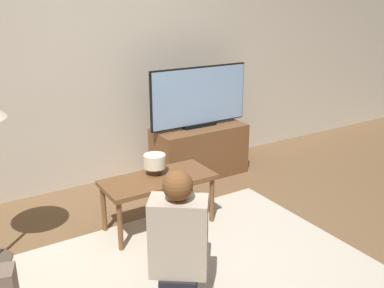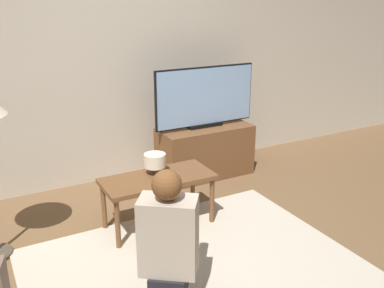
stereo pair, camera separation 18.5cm
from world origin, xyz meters
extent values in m
plane|color=brown|center=(0.00, 0.00, 0.00)|extent=(10.00, 10.00, 0.00)
cube|color=beige|center=(0.00, 1.93, 1.30)|extent=(10.00, 0.06, 2.60)
cube|color=beige|center=(0.00, 0.00, 0.01)|extent=(2.28, 1.82, 0.02)
cube|color=brown|center=(0.93, 1.51, 0.27)|extent=(0.99, 0.45, 0.54)
cube|color=black|center=(0.93, 1.51, 0.56)|extent=(0.38, 0.08, 0.04)
cube|color=black|center=(0.93, 1.51, 0.87)|extent=(1.12, 0.03, 0.61)
cube|color=#8CB2E0|center=(0.93, 1.51, 0.87)|extent=(1.09, 0.04, 0.58)
cube|color=brown|center=(0.03, 0.73, 0.43)|extent=(0.91, 0.42, 0.04)
cylinder|color=brown|center=(-0.38, 0.56, 0.21)|extent=(0.04, 0.04, 0.42)
cylinder|color=brown|center=(0.45, 0.56, 0.21)|extent=(0.04, 0.04, 0.42)
cylinder|color=brown|center=(-0.38, 0.90, 0.21)|extent=(0.04, 0.04, 0.42)
cylinder|color=brown|center=(0.45, 0.90, 0.21)|extent=(0.04, 0.04, 0.42)
cube|color=#232328|center=(-0.32, -0.21, 0.20)|extent=(0.32, 0.32, 0.14)
cube|color=#C1B29E|center=(-0.32, -0.21, 0.51)|extent=(0.39, 0.36, 0.48)
sphere|color=#DBAD8E|center=(-0.32, -0.21, 0.83)|extent=(0.17, 0.17, 0.17)
sphere|color=brown|center=(-0.33, -0.22, 0.84)|extent=(0.17, 0.17, 0.17)
cube|color=black|center=(-0.10, 0.09, 0.53)|extent=(0.13, 0.11, 0.04)
cylinder|color=#C1B29E|center=(-0.09, -0.07, 0.53)|extent=(0.23, 0.28, 0.07)
cylinder|color=#C1B29E|center=(-0.26, 0.05, 0.53)|extent=(0.23, 0.28, 0.07)
cylinder|color=#4C3823|center=(0.04, 0.81, 0.48)|extent=(0.10, 0.10, 0.06)
cylinder|color=#EFE5C6|center=(0.04, 0.81, 0.57)|extent=(0.18, 0.18, 0.11)
camera|label=1|loc=(-1.41, -2.11, 1.84)|focal=40.00mm
camera|label=2|loc=(-1.25, -2.21, 1.84)|focal=40.00mm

